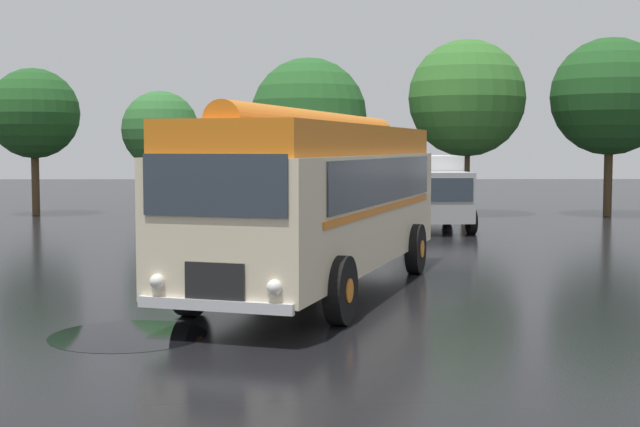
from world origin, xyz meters
TOP-DOWN VIEW (x-y plane):
  - ground_plane at (0.00, 0.00)m, footprint 120.00×120.00m
  - vintage_bus at (0.76, 0.06)m, footprint 5.47×10.35m
  - car_near_left at (-3.69, 12.05)m, footprint 2.30×4.36m
  - car_mid_left at (-0.82, 12.15)m, footprint 2.12×4.28m
  - car_mid_right at (2.39, 12.61)m, footprint 2.25×4.34m
  - box_van at (4.56, 13.37)m, footprint 2.60×5.87m
  - tree_far_left at (-10.87, 19.50)m, footprint 3.68×3.68m
  - tree_left_of_centre at (-5.71, 19.61)m, footprint 3.16×3.16m
  - tree_centre at (0.50, 18.96)m, footprint 4.68×4.68m
  - tree_right_of_centre at (6.99, 19.21)m, footprint 4.76×4.76m
  - tree_far_right at (12.47, 18.79)m, footprint 4.72×4.72m
  - puddle_patch at (-2.15, -4.07)m, footprint 2.34×2.34m

SIDE VIEW (x-z plane):
  - ground_plane at x=0.00m, z-range 0.00..0.00m
  - puddle_patch at x=-2.15m, z-range 0.00..0.01m
  - car_near_left at x=-3.69m, z-range 0.02..1.68m
  - car_mid_left at x=-0.82m, z-range 0.02..1.68m
  - car_mid_right at x=2.39m, z-range 0.02..1.68m
  - box_van at x=4.56m, z-range 0.11..2.61m
  - vintage_bus at x=0.76m, z-range 0.15..3.64m
  - tree_left_of_centre at x=-5.71m, z-range 0.96..6.05m
  - tree_centre at x=0.50m, z-range 0.91..7.31m
  - tree_far_left at x=-10.87m, z-range 1.15..7.16m
  - tree_far_right at x=12.47m, z-range 1.18..8.37m
  - tree_right_of_centre at x=6.99m, z-range 1.21..8.37m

